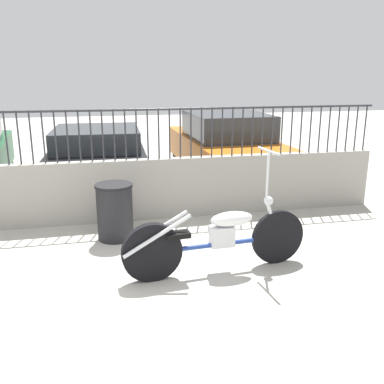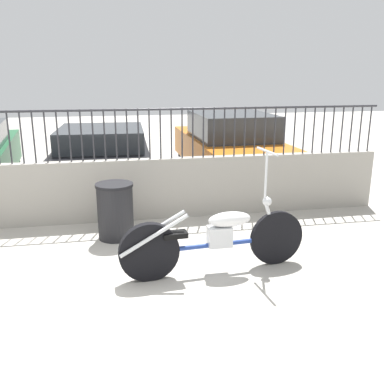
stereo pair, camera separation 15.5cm
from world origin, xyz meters
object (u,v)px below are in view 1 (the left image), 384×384
Objects in this scene: car_black at (98,155)px; car_orange at (225,145)px; trash_bin at (115,211)px; motorcycle_blue at (210,239)px.

car_orange is at bearing -84.50° from car_black.
car_black is (-0.20, 3.26, 0.22)m from trash_bin.
motorcycle_blue reaches higher than car_orange.
car_black is 2.83m from car_orange.
motorcycle_blue is 0.55× the size of car_black.
car_orange is at bearing 66.40° from motorcycle_blue.
trash_bin is 0.19× the size of car_orange.
trash_bin is 4.33m from car_orange.
motorcycle_blue is at bearing -162.74° from car_black.
car_orange is (2.83, 0.16, 0.09)m from car_black.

